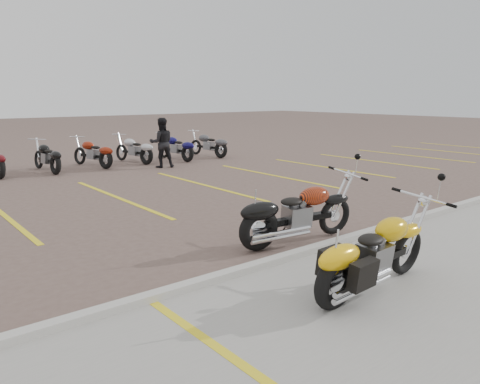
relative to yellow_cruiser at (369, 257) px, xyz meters
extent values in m
plane|color=brown|center=(-0.13, 3.53, -0.49)|extent=(100.00, 100.00, 0.00)
cube|color=#9E9B93|center=(-0.13, -0.97, -0.48)|extent=(60.00, 5.00, 0.01)
cube|color=#ADAAA3|center=(-0.13, 1.53, -0.43)|extent=(60.00, 0.18, 0.12)
torus|color=black|center=(0.89, 0.05, -0.14)|extent=(0.70, 0.16, 0.70)
torus|color=black|center=(-0.76, -0.04, -0.14)|extent=(0.75, 0.22, 0.74)
cube|color=black|center=(0.07, 0.00, -0.08)|extent=(1.40, 0.20, 0.11)
cube|color=slate|center=(0.01, 0.00, -0.02)|extent=(0.47, 0.35, 0.36)
ellipsoid|color=#E3AD0B|center=(0.36, 0.02, 0.31)|extent=(0.64, 0.38, 0.32)
ellipsoid|color=black|center=(-0.13, -0.01, 0.26)|extent=(0.43, 0.30, 0.13)
torus|color=black|center=(1.63, 1.99, -0.14)|extent=(0.72, 0.21, 0.71)
torus|color=black|center=(-0.04, 2.21, -0.14)|extent=(0.77, 0.28, 0.75)
cube|color=black|center=(0.80, 2.10, -0.07)|extent=(1.42, 0.31, 0.11)
cube|color=slate|center=(0.74, 2.10, -0.01)|extent=(0.50, 0.38, 0.37)
ellipsoid|color=black|center=(1.10, 2.06, 0.32)|extent=(0.67, 0.43, 0.33)
ellipsoid|color=black|center=(0.60, 2.12, 0.28)|extent=(0.46, 0.34, 0.13)
imported|color=black|center=(3.32, 11.37, 0.41)|extent=(1.05, 0.94, 1.79)
camera|label=1|loc=(-5.01, -3.50, 2.10)|focal=35.00mm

